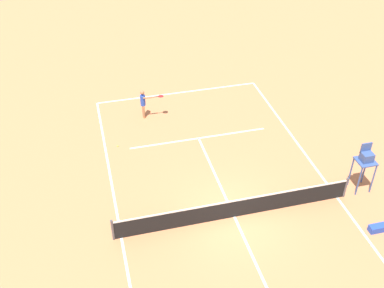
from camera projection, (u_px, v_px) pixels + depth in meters
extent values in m
plane|color=#D37A4C|center=(234.00, 217.00, 20.18)|extent=(60.00, 60.00, 0.00)
cube|color=white|center=(178.00, 93.00, 28.53)|extent=(9.64, 0.10, 0.01)
cube|color=white|center=(337.00, 197.00, 21.14)|extent=(0.10, 21.45, 0.01)
cube|color=white|center=(121.00, 238.00, 19.22)|extent=(0.10, 21.45, 0.01)
cube|color=white|center=(199.00, 138.00, 24.77)|extent=(7.23, 0.10, 0.01)
cube|color=white|center=(234.00, 217.00, 20.18)|extent=(0.10, 11.80, 0.01)
cylinder|color=#4C4C51|center=(345.00, 187.00, 20.88)|extent=(0.10, 0.10, 1.07)
cylinder|color=#4C4C51|center=(113.00, 230.00, 18.84)|extent=(0.10, 0.10, 1.07)
cube|color=black|center=(235.00, 209.00, 19.91)|extent=(10.24, 0.03, 0.91)
cube|color=white|center=(236.00, 201.00, 19.63)|extent=(10.24, 0.04, 0.06)
cylinder|color=#9E704C|center=(143.00, 110.00, 26.25)|extent=(0.12, 0.12, 0.78)
cylinder|color=#9E704C|center=(144.00, 112.00, 26.10)|extent=(0.12, 0.12, 0.78)
cylinder|color=#2647B7|center=(143.00, 100.00, 25.76)|extent=(0.28, 0.28, 0.61)
sphere|color=#9E704C|center=(142.00, 92.00, 25.47)|extent=(0.22, 0.22, 0.22)
cylinder|color=#9E704C|center=(142.00, 98.00, 25.89)|extent=(0.09, 0.09, 0.54)
cylinder|color=#9E704C|center=(148.00, 98.00, 25.52)|extent=(0.55, 0.11, 0.09)
cylinder|color=black|center=(155.00, 97.00, 25.59)|extent=(0.26, 0.05, 0.04)
ellipsoid|color=red|center=(161.00, 96.00, 25.64)|extent=(0.33, 0.29, 0.04)
sphere|color=#CCE033|center=(118.00, 146.00, 24.17)|extent=(0.07, 0.07, 0.07)
cylinder|color=#38518C|center=(373.00, 179.00, 20.98)|extent=(0.07, 0.07, 1.55)
cylinder|color=#38518C|center=(359.00, 181.00, 20.84)|extent=(0.07, 0.07, 1.55)
cylinder|color=#38518C|center=(365.00, 169.00, 21.53)|extent=(0.07, 0.07, 1.55)
cylinder|color=#38518C|center=(351.00, 172.00, 21.39)|extent=(0.07, 0.07, 1.55)
cube|color=#38518C|center=(366.00, 161.00, 20.70)|extent=(0.80, 0.80, 0.06)
cube|color=#38518C|center=(367.00, 157.00, 20.57)|extent=(0.50, 0.44, 0.40)
cube|color=#38518C|center=(366.00, 148.00, 20.52)|extent=(0.50, 0.06, 0.50)
cube|color=#2647B7|center=(378.00, 228.00, 19.45)|extent=(0.76, 0.32, 0.30)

